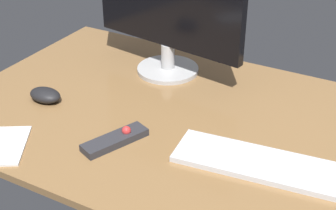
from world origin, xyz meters
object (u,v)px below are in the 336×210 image
at_px(monitor, 168,7).
at_px(media_remote, 116,139).
at_px(keyboard, 258,163).
at_px(computer_mouse, 45,95).
at_px(notepad, 4,146).

bearing_deg(monitor, media_remote, -70.40).
distance_m(keyboard, computer_mouse, 0.65).
bearing_deg(notepad, keyboard, 21.77).
relative_size(computer_mouse, media_remote, 0.54).
height_order(monitor, notepad, monitor).
distance_m(monitor, keyboard, 0.59).
bearing_deg(notepad, monitor, 74.88).
bearing_deg(keyboard, media_remote, -173.09).
bearing_deg(media_remote, keyboard, -54.24).
relative_size(keyboard, computer_mouse, 4.07).
distance_m(keyboard, media_remote, 0.36).
xyz_separation_m(monitor, keyboard, (0.43, -0.34, -0.21)).
relative_size(monitor, keyboard, 1.30).
distance_m(media_remote, notepad, 0.28).
bearing_deg(notepad, media_remote, 32.35).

